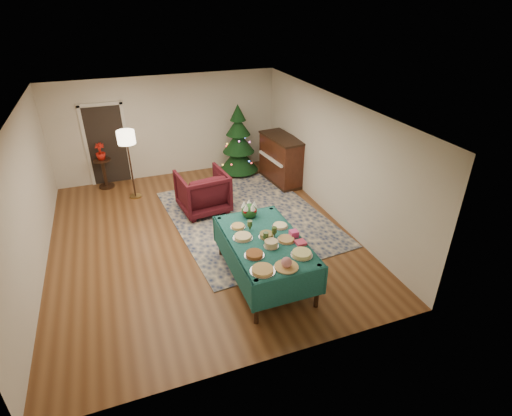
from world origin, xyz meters
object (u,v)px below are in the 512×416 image
object	(u,v)px
armchair	(203,190)
floor_lamp	(127,142)
gift_box	(294,234)
side_table	(105,174)
piano	(281,160)
christmas_tree	(238,143)
buffet_table	(265,247)
potted_plant	(101,155)

from	to	relation	value
armchair	floor_lamp	world-z (taller)	floor_lamp
gift_box	side_table	size ratio (longest dim) A/B	0.17
side_table	piano	world-z (taller)	piano
armchair	christmas_tree	world-z (taller)	christmas_tree
armchair	piano	size ratio (longest dim) A/B	0.72
buffet_table	gift_box	world-z (taller)	gift_box
potted_plant	armchair	bearing A→B (deg)	-45.54
floor_lamp	potted_plant	bearing A→B (deg)	127.57
floor_lamp	potted_plant	xyz separation A→B (m)	(-0.65, 0.85, -0.56)
christmas_tree	piano	distance (m)	1.32
armchair	buffet_table	bearing A→B (deg)	91.79
buffet_table	piano	xyz separation A→B (m)	(1.94, 3.74, -0.06)
gift_box	floor_lamp	distance (m)	4.88
piano	christmas_tree	bearing A→B (deg)	133.00
gift_box	potted_plant	xyz separation A→B (m)	(-3.03, 5.08, 0.00)
christmas_tree	armchair	bearing A→B (deg)	-128.66
buffet_table	piano	bearing A→B (deg)	62.59
armchair	christmas_tree	xyz separation A→B (m)	(1.47, 1.84, 0.34)
piano	floor_lamp	bearing A→B (deg)	174.04
side_table	piano	distance (m)	4.64
side_table	potted_plant	world-z (taller)	potted_plant
floor_lamp	side_table	world-z (taller)	floor_lamp
floor_lamp	christmas_tree	bearing A→B (deg)	10.67
gift_box	christmas_tree	distance (m)	4.81
armchair	potted_plant	bearing A→B (deg)	-52.10
potted_plant	christmas_tree	size ratio (longest dim) A/B	0.22
gift_box	potted_plant	world-z (taller)	potted_plant
armchair	piano	distance (m)	2.52
floor_lamp	christmas_tree	distance (m)	3.03
gift_box	christmas_tree	size ratio (longest dim) A/B	0.07
potted_plant	piano	world-z (taller)	piano
side_table	armchair	bearing A→B (deg)	-45.54
buffet_table	side_table	bearing A→B (deg)	116.80
buffet_table	armchair	size ratio (longest dim) A/B	2.00
potted_plant	christmas_tree	distance (m)	3.59
side_table	piano	xyz separation A→B (m)	(4.46, -1.25, 0.24)
gift_box	floor_lamp	world-z (taller)	floor_lamp
gift_box	side_table	distance (m)	5.93
side_table	potted_plant	size ratio (longest dim) A/B	1.80
piano	side_table	bearing A→B (deg)	164.37
buffet_table	floor_lamp	distance (m)	4.61
potted_plant	piano	distance (m)	4.64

